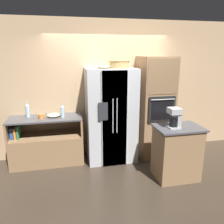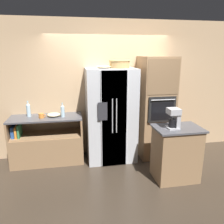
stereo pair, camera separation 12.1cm
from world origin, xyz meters
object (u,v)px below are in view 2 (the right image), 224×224
Objects in this scene: bottle_short at (63,111)px; coffee_maker at (174,118)px; fruit_bowl at (104,67)px; bottle_tall at (28,110)px; mug at (42,116)px; wall_oven at (155,108)px; mixing_bowl at (54,115)px; wicker_basket at (120,64)px; refrigerator at (111,115)px.

coffee_maker is at bearing -29.25° from bottle_short.
bottle_tall is (-1.47, 0.15, -0.81)m from fruit_bowl.
coffee_maker is (2.21, -1.01, 0.14)m from mug.
mug is (-1.21, -0.01, -0.90)m from fruit_bowl.
mug is at bearing -179.35° from fruit_bowl.
wall_oven is 6.67× the size of bottle_tall.
mixing_bowl is at bearing 177.78° from wall_oven.
wicker_basket is (-0.77, -0.01, 0.90)m from wall_oven.
refrigerator is at bearing -14.11° from fruit_bowl.
bottle_short is (0.65, -0.15, -0.01)m from bottle_tall.
fruit_bowl reaches higher than coffee_maker.
fruit_bowl is at bearing 175.94° from wicker_basket.
bottle_short is at bearing -21.27° from mixing_bowl.
wall_oven is 7.45× the size of bottle_short.
wicker_basket is at bearing -0.28° from mug.
coffee_maker is at bearing -24.46° from mug.
bottle_short is at bearing -12.93° from bottle_tall.
wicker_basket is 1.20× the size of coffee_maker.
fruit_bowl is 2.24× the size of mug.
refrigerator is 13.91× the size of mug.
wicker_basket reaches higher than mug.
refrigerator is 1.34m from mug.
bottle_tall is at bearing 170.30° from mixing_bowl.
wicker_basket reaches higher than bottle_short.
wicker_basket is 3.02× the size of mug.
refrigerator is 1.61m from bottle_tall.
mug is at bearing -160.41° from mixing_bowl.
wicker_basket reaches higher than refrigerator.
wicker_basket is 1.58× the size of mixing_bowl.
fruit_bowl is at bearing 179.21° from wall_oven.
bottle_short is (-0.94, 0.03, 0.14)m from refrigerator.
refrigerator reaches higher than mug.
wall_oven is at bearing -2.22° from mixing_bowl.
wall_oven reaches higher than fruit_bowl.
fruit_bowl is 1.51m from mug.
mixing_bowl is (-1.29, 0.09, -0.97)m from wicker_basket.
bottle_short is at bearing 178.24° from refrigerator.
mug is at bearing -178.53° from bottle_short.
coffee_maker is (1.00, -1.02, -0.76)m from fruit_bowl.
fruit_bowl is (-0.30, 0.02, -0.05)m from wicker_basket.
bottle_short is 0.21m from mixing_bowl.
refrigerator is 5.52× the size of coffee_maker.
mixing_bowl is at bearing 19.59° from mug.
fruit_bowl is at bearing -3.76° from mixing_bowl.
wicker_basket is 0.30m from fruit_bowl.
bottle_tall is at bearing 174.57° from wicker_basket.
wall_oven is at bearing -0.79° from fruit_bowl.
mug is at bearing 179.97° from wall_oven.
coffee_maker is (1.99, -1.08, 0.15)m from mixing_bowl.
mug is 0.52× the size of mixing_bowl.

